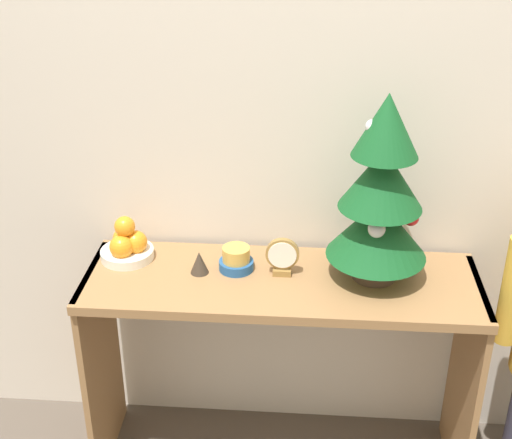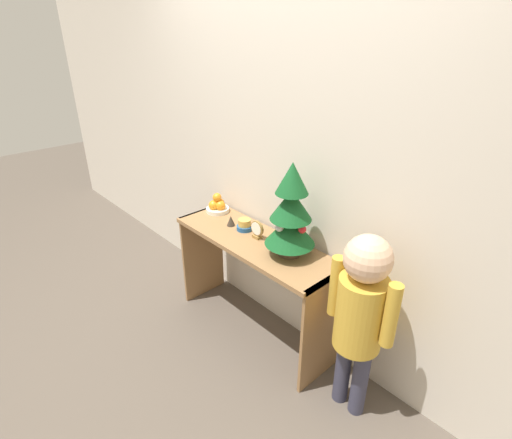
% 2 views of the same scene
% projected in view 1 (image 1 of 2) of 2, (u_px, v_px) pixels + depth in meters
% --- Properties ---
extents(back_wall, '(7.00, 0.05, 2.50)m').
position_uv_depth(back_wall, '(288.00, 95.00, 2.18)').
color(back_wall, beige).
rests_on(back_wall, ground_plane).
extents(console_table, '(1.22, 0.41, 0.74)m').
position_uv_depth(console_table, '(281.00, 323.00, 2.27)').
color(console_table, olive).
rests_on(console_table, ground_plane).
extents(mini_tree, '(0.30, 0.30, 0.59)m').
position_uv_depth(mini_tree, '(381.00, 195.00, 2.08)').
color(mini_tree, '#4C3828').
rests_on(mini_tree, console_table).
extents(fruit_bowl, '(0.17, 0.17, 0.15)m').
position_uv_depth(fruit_bowl, '(127.00, 245.00, 2.28)').
color(fruit_bowl, silver).
rests_on(fruit_bowl, console_table).
extents(singing_bowl, '(0.11, 0.11, 0.08)m').
position_uv_depth(singing_bowl, '(236.00, 260.00, 2.23)').
color(singing_bowl, '#235189').
rests_on(singing_bowl, console_table).
extents(desk_clock, '(0.10, 0.04, 0.12)m').
position_uv_depth(desk_clock, '(283.00, 257.00, 2.19)').
color(desk_clock, olive).
rests_on(desk_clock, console_table).
extents(figurine, '(0.06, 0.06, 0.07)m').
position_uv_depth(figurine, '(199.00, 262.00, 2.21)').
color(figurine, '#382D23').
rests_on(figurine, console_table).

